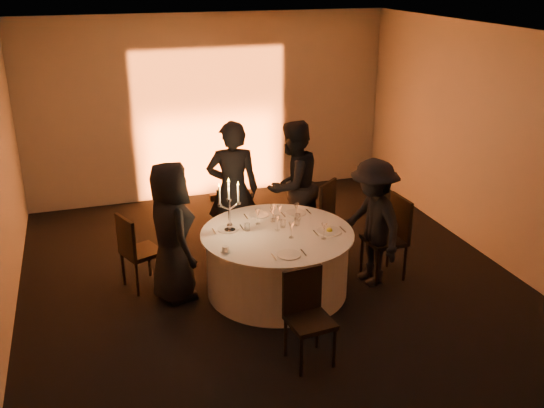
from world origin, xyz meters
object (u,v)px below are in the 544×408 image
object	(u,v)px
banquet_table	(277,262)
chair_back_right	(320,210)
chair_right	(391,232)
guest_left	(171,232)
chair_left	(135,248)
chair_back_left	(231,214)
coffee_cup	(225,249)
candelabra	(229,213)
guest_right	(372,223)
chair_front	(307,311)
guest_back_left	(233,190)
guest_back_right	(293,186)

from	to	relation	value
banquet_table	chair_back_right	world-z (taller)	chair_back_right
chair_right	guest_left	bearing A→B (deg)	-99.48
chair_back_right	chair_right	world-z (taller)	chair_right
chair_left	chair_back_left	xyz separation A→B (m)	(1.36, 0.71, -0.02)
coffee_cup	banquet_table	bearing A→B (deg)	24.02
chair_back_right	coffee_cup	size ratio (longest dim) A/B	8.89
chair_back_left	chair_back_right	world-z (taller)	chair_back_right
chair_right	candelabra	world-z (taller)	candelabra
guest_right	chair_front	bearing A→B (deg)	-53.37
chair_front	guest_back_left	xyz separation A→B (m)	(-0.10, 2.46, 0.40)
chair_left	guest_back_left	bearing A→B (deg)	-90.83
guest_right	coffee_cup	xyz separation A→B (m)	(-1.86, -0.18, 0.01)
chair_left	banquet_table	bearing A→B (deg)	-131.81
coffee_cup	chair_right	bearing A→B (deg)	6.49
banquet_table	chair_back_left	world-z (taller)	chair_back_left
coffee_cup	candelabra	xyz separation A→B (m)	(0.18, 0.52, 0.20)
guest_left	candelabra	xyz separation A→B (m)	(0.68, -0.04, 0.16)
chair_right	candelabra	xyz separation A→B (m)	(-1.99, 0.27, 0.41)
guest_back_right	coffee_cup	distance (m)	1.93
chair_left	guest_left	distance (m)	0.60
chair_back_left	guest_left	distance (m)	1.46
chair_back_left	guest_back_right	world-z (taller)	guest_back_right
chair_back_left	guest_left	bearing A→B (deg)	56.26
guest_back_left	guest_right	xyz separation A→B (m)	(1.41, -1.23, -0.14)
guest_left	chair_back_left	bearing A→B (deg)	-54.22
chair_left	coffee_cup	bearing A→B (deg)	-156.77
chair_left	chair_front	bearing A→B (deg)	-165.28
chair_right	guest_back_right	size ratio (longest dim) A/B	0.58
chair_back_right	guest_left	bearing A→B (deg)	-21.37
chair_left	coffee_cup	size ratio (longest dim) A/B	8.69
banquet_table	guest_left	xyz separation A→B (m)	(-1.20, 0.24, 0.45)
chair_front	guest_left	xyz separation A→B (m)	(-1.05, 1.61, 0.30)
guest_right	coffee_cup	bearing A→B (deg)	-91.12
chair_right	guest_back_left	bearing A→B (deg)	-126.99
guest_right	chair_back_right	bearing A→B (deg)	-175.52
chair_back_left	guest_back_left	size ratio (longest dim) A/B	0.49
guest_back_right	coffee_cup	xyz separation A→B (m)	(-1.29, -1.43, -0.10)
chair_back_right	guest_right	size ratio (longest dim) A/B	0.62
chair_right	guest_left	distance (m)	2.69
chair_left	chair_back_right	world-z (taller)	chair_back_right
guest_left	guest_back_left	xyz separation A→B (m)	(0.95, 0.85, 0.10)
guest_back_right	guest_back_left	bearing A→B (deg)	-26.27
guest_back_right	guest_right	distance (m)	1.38
guest_back_right	chair_left	bearing A→B (deg)	-13.95
chair_back_right	coffee_cup	bearing A→B (deg)	-2.22
guest_back_left	guest_back_right	world-z (taller)	guest_back_left
guest_back_left	guest_right	world-z (taller)	guest_back_left
chair_front	coffee_cup	bearing A→B (deg)	111.92
chair_back_right	guest_back_right	bearing A→B (deg)	-61.16
chair_front	candelabra	world-z (taller)	candelabra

